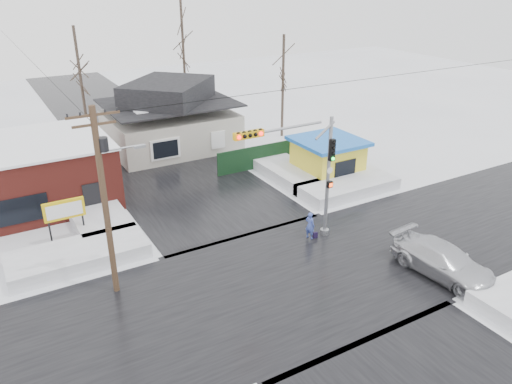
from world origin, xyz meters
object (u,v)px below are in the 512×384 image
marquee_sign (64,211)px  pedestrian (310,226)px  kiosk (328,158)px  car (443,261)px  traffic_signal (306,166)px  utility_pole (105,193)px

marquee_sign → pedestrian: bearing=-28.4°
kiosk → car: 13.68m
traffic_signal → marquee_sign: size_ratio=2.75×
utility_pole → pedestrian: (10.88, -0.47, -4.31)m
utility_pole → kiosk: utility_pole is taller
utility_pole → car: utility_pole is taller
kiosk → pedestrian: size_ratio=2.85×
kiosk → utility_pole: bearing=-159.6°
marquee_sign → kiosk: (18.50, 0.50, -0.46)m
traffic_signal → utility_pole: size_ratio=0.78×
pedestrian → kiosk: bearing=-64.3°
traffic_signal → utility_pole: utility_pole is taller
pedestrian → car: bearing=-172.0°
traffic_signal → pedestrian: (0.52, 0.06, -3.73)m
pedestrian → utility_pole: bearing=66.4°
marquee_sign → kiosk: bearing=1.6°
traffic_signal → kiosk: traffic_signal is taller
kiosk → car: bearing=-102.7°
utility_pole → marquee_sign: (-1.07, 5.99, -3.19)m
utility_pole → marquee_sign: size_ratio=3.53×
car → utility_pole: bearing=149.3°
marquee_sign → pedestrian: 13.63m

